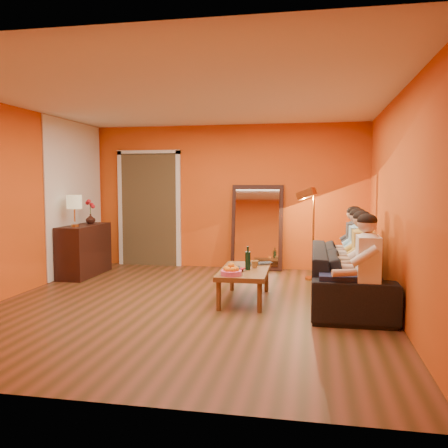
% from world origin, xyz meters
% --- Properties ---
extents(room_shell, '(5.00, 5.50, 2.60)m').
position_xyz_m(room_shell, '(0.00, 0.37, 1.30)').
color(room_shell, brown).
rests_on(room_shell, ground).
extents(white_accent, '(0.02, 1.90, 2.58)m').
position_xyz_m(white_accent, '(-2.48, 1.75, 1.30)').
color(white_accent, white).
rests_on(white_accent, wall_left).
extents(doorway_recess, '(1.06, 0.30, 2.10)m').
position_xyz_m(doorway_recess, '(-1.50, 2.83, 1.05)').
color(doorway_recess, '#3F2D19').
rests_on(doorway_recess, floor).
extents(door_jamb_left, '(0.08, 0.06, 2.20)m').
position_xyz_m(door_jamb_left, '(-2.07, 2.71, 1.05)').
color(door_jamb_left, white).
rests_on(door_jamb_left, wall_back).
extents(door_jamb_right, '(0.08, 0.06, 2.20)m').
position_xyz_m(door_jamb_right, '(-0.93, 2.71, 1.05)').
color(door_jamb_right, white).
rests_on(door_jamb_right, wall_back).
extents(door_header, '(1.22, 0.06, 0.08)m').
position_xyz_m(door_header, '(-1.50, 2.71, 2.12)').
color(door_header, white).
rests_on(door_header, wall_back).
extents(mirror_frame, '(0.92, 0.27, 1.51)m').
position_xyz_m(mirror_frame, '(0.55, 2.63, 0.76)').
color(mirror_frame, '#331611').
rests_on(mirror_frame, floor).
extents(mirror_glass, '(0.78, 0.21, 1.35)m').
position_xyz_m(mirror_glass, '(0.55, 2.59, 0.76)').
color(mirror_glass, white).
rests_on(mirror_glass, mirror_frame).
extents(sideboard, '(0.44, 1.18, 0.85)m').
position_xyz_m(sideboard, '(-2.24, 1.55, 0.42)').
color(sideboard, '#331611').
rests_on(sideboard, floor).
extents(table_lamp, '(0.24, 0.24, 0.51)m').
position_xyz_m(table_lamp, '(-2.24, 1.25, 1.10)').
color(table_lamp, beige).
rests_on(table_lamp, sideboard).
extents(sofa, '(2.42, 0.94, 0.71)m').
position_xyz_m(sofa, '(2.00, 0.53, 0.35)').
color(sofa, black).
rests_on(sofa, floor).
extents(coffee_table, '(0.65, 1.23, 0.42)m').
position_xyz_m(coffee_table, '(0.65, 0.35, 0.21)').
color(coffee_table, brown).
rests_on(coffee_table, floor).
extents(floor_lamp, '(0.37, 0.33, 1.44)m').
position_xyz_m(floor_lamp, '(1.54, 1.88, 0.72)').
color(floor_lamp, '#C28239').
rests_on(floor_lamp, floor).
extents(dog, '(0.50, 0.62, 0.63)m').
position_xyz_m(dog, '(1.95, 0.32, 0.32)').
color(dog, olive).
rests_on(dog, floor).
extents(person_far_left, '(0.70, 0.44, 1.22)m').
position_xyz_m(person_far_left, '(2.13, -0.47, 0.61)').
color(person_far_left, white).
rests_on(person_far_left, sofa).
extents(person_mid_left, '(0.70, 0.44, 1.22)m').
position_xyz_m(person_mid_left, '(2.13, 0.08, 0.61)').
color(person_mid_left, gold).
rests_on(person_mid_left, sofa).
extents(person_mid_right, '(0.70, 0.44, 1.22)m').
position_xyz_m(person_mid_right, '(2.13, 0.63, 0.61)').
color(person_mid_right, '#9BD3F1').
rests_on(person_mid_right, sofa).
extents(person_far_right, '(0.70, 0.44, 1.22)m').
position_xyz_m(person_far_right, '(2.13, 1.18, 0.61)').
color(person_far_right, '#36373B').
rests_on(person_far_right, sofa).
extents(fruit_bowl, '(0.26, 0.26, 0.16)m').
position_xyz_m(fruit_bowl, '(0.55, -0.10, 0.50)').
color(fruit_bowl, '#F2558A').
rests_on(fruit_bowl, coffee_table).
extents(wine_bottle, '(0.07, 0.07, 0.31)m').
position_xyz_m(wine_bottle, '(0.70, 0.30, 0.58)').
color(wine_bottle, black).
rests_on(wine_bottle, coffee_table).
extents(tumbler, '(0.13, 0.13, 0.10)m').
position_xyz_m(tumbler, '(0.77, 0.47, 0.47)').
color(tumbler, '#B27F3F').
rests_on(tumbler, coffee_table).
extents(laptop, '(0.43, 0.37, 0.03)m').
position_xyz_m(laptop, '(0.83, 0.70, 0.43)').
color(laptop, black).
rests_on(laptop, coffee_table).
extents(book_lower, '(0.19, 0.25, 0.02)m').
position_xyz_m(book_lower, '(0.47, 0.15, 0.43)').
color(book_lower, '#331611').
rests_on(book_lower, coffee_table).
extents(book_mid, '(0.23, 0.28, 0.02)m').
position_xyz_m(book_mid, '(0.48, 0.16, 0.45)').
color(book_mid, red).
rests_on(book_mid, book_lower).
extents(book_upper, '(0.18, 0.22, 0.02)m').
position_xyz_m(book_upper, '(0.47, 0.14, 0.47)').
color(book_upper, black).
rests_on(book_upper, book_mid).
extents(vase, '(0.16, 0.16, 0.17)m').
position_xyz_m(vase, '(-2.24, 1.80, 0.93)').
color(vase, '#331611').
rests_on(vase, sideboard).
extents(flowers, '(0.17, 0.17, 0.42)m').
position_xyz_m(flowers, '(-2.24, 1.80, 1.18)').
color(flowers, red).
rests_on(flowers, vase).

